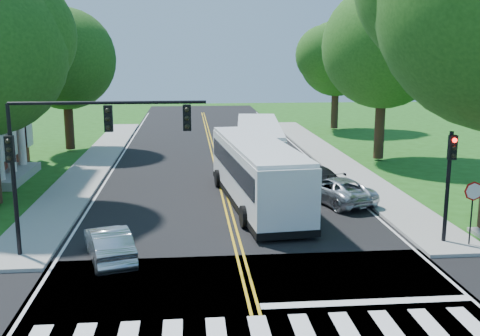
{
  "coord_description": "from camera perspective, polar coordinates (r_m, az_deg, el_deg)",
  "views": [
    {
      "loc": [
        -1.86,
        -13.97,
        7.54
      ],
      "look_at": [
        0.43,
        10.68,
        2.4
      ],
      "focal_mm": 42.0,
      "sensor_mm": 36.0,
      "label": 1
    }
  ],
  "objects": [
    {
      "name": "bus_lead",
      "position": [
        27.99,
        1.67,
        -0.35
      ],
      "size": [
        3.82,
        12.44,
        3.17
      ],
      "rotation": [
        0.0,
        0.0,
        3.24
      ],
      "color": "silver",
      "rests_on": "road"
    },
    {
      "name": "sidewalk_nw",
      "position": [
        40.2,
        -14.43,
        0.65
      ],
      "size": [
        2.6,
        40.0,
        0.15
      ],
      "primitive_type": "cube",
      "color": "gray",
      "rests_on": "ground"
    },
    {
      "name": "suv",
      "position": [
        28.89,
        9.72,
        -2.2
      ],
      "size": [
        3.6,
        5.19,
        1.32
      ],
      "primitive_type": "imported",
      "rotation": [
        0.0,
        0.0,
        3.47
      ],
      "color": "silver",
      "rests_on": "road"
    },
    {
      "name": "edge_line_e",
      "position": [
        37.75,
        8.06,
        0.11
      ],
      "size": [
        0.12,
        70.0,
        0.01
      ],
      "primitive_type": "cube",
      "color": "silver",
      "rests_on": "road"
    },
    {
      "name": "tree_east_far",
      "position": [
        55.85,
        9.77,
        10.87
      ],
      "size": [
        7.2,
        7.2,
        10.34
      ],
      "color": "black",
      "rests_on": "ground"
    },
    {
      "name": "tree_east_mid",
      "position": [
        40.25,
        14.39,
        11.82
      ],
      "size": [
        8.4,
        8.4,
        11.93
      ],
      "color": "black",
      "rests_on": "ground"
    },
    {
      "name": "signal_nw",
      "position": [
        21.02,
        -16.21,
        2.62
      ],
      "size": [
        7.15,
        0.46,
        5.66
      ],
      "color": "black",
      "rests_on": "ground"
    },
    {
      "name": "stop_bar",
      "position": [
        18.1,
        12.77,
        -13.13
      ],
      "size": [
        6.6,
        0.4,
        0.01
      ],
      "primitive_type": "cube",
      "color": "silver",
      "rests_on": "road"
    },
    {
      "name": "center_line",
      "position": [
        36.79,
        -2.3,
        -0.08
      ],
      "size": [
        0.36,
        70.0,
        0.01
      ],
      "primitive_type": "cube",
      "color": "gold",
      "rests_on": "road"
    },
    {
      "name": "dark_sedan",
      "position": [
        31.61,
        7.38,
        -0.91
      ],
      "size": [
        3.0,
        4.9,
        1.33
      ],
      "primitive_type": "imported",
      "rotation": [
        0.0,
        0.0,
        3.41
      ],
      "color": "black",
      "rests_on": "road"
    },
    {
      "name": "bus_follow",
      "position": [
        35.16,
        1.89,
        2.11
      ],
      "size": [
        3.81,
        12.35,
        3.14
      ],
      "rotation": [
        0.0,
        0.0,
        3.05
      ],
      "color": "silver",
      "rests_on": "road"
    },
    {
      "name": "signal_ne",
      "position": [
        23.21,
        20.51,
        -0.39
      ],
      "size": [
        0.3,
        0.46,
        4.4
      ],
      "color": "black",
      "rests_on": "ground"
    },
    {
      "name": "stop_sign",
      "position": [
        23.37,
        22.6,
        -2.82
      ],
      "size": [
        0.76,
        0.08,
        2.53
      ],
      "color": "black",
      "rests_on": "ground"
    },
    {
      "name": "tree_west_far",
      "position": [
        44.91,
        -17.35,
        10.51
      ],
      "size": [
        7.6,
        7.6,
        10.67
      ],
      "color": "black",
      "rests_on": "ground"
    },
    {
      "name": "ground",
      "position": [
        15.98,
        2.1,
        -16.42
      ],
      "size": [
        140.0,
        140.0,
        0.0
      ],
      "primitive_type": "plane",
      "color": "#1D4E13",
      "rests_on": "ground"
    },
    {
      "name": "sidewalk_ne",
      "position": [
        40.96,
        9.15,
        1.07
      ],
      "size": [
        2.6,
        40.0,
        0.15
      ],
      "primitive_type": "cube",
      "color": "gray",
      "rests_on": "ground"
    },
    {
      "name": "road",
      "position": [
        32.9,
        -1.93,
        -1.52
      ],
      "size": [
        14.0,
        96.0,
        0.01
      ],
      "primitive_type": "cube",
      "color": "black",
      "rests_on": "ground"
    },
    {
      "name": "edge_line_w",
      "position": [
        37.08,
        -12.85,
        -0.28
      ],
      "size": [
        0.12,
        70.0,
        0.01
      ],
      "primitive_type": "cube",
      "color": "silver",
      "rests_on": "road"
    },
    {
      "name": "cross_road",
      "position": [
        15.98,
        2.1,
        -16.4
      ],
      "size": [
        60.0,
        12.0,
        0.01
      ],
      "primitive_type": "cube",
      "color": "black",
      "rests_on": "ground"
    },
    {
      "name": "hatchback",
      "position": [
        21.22,
        -13.17,
        -7.51
      ],
      "size": [
        2.43,
        4.14,
        1.29
      ],
      "primitive_type": "imported",
      "rotation": [
        0.0,
        0.0,
        3.43
      ],
      "color": "#B5B8BD",
      "rests_on": "road"
    }
  ]
}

